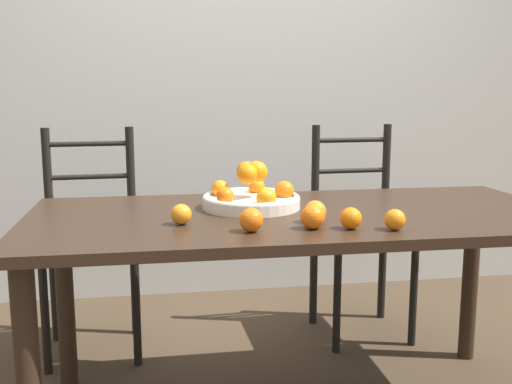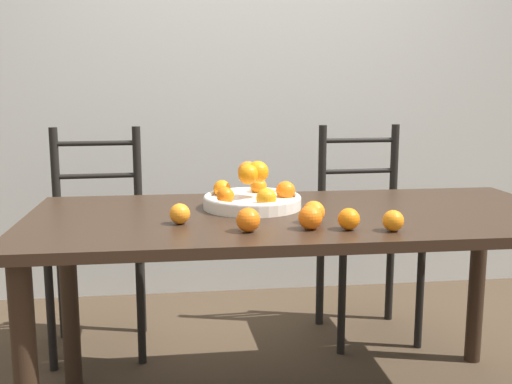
{
  "view_description": "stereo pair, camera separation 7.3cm",
  "coord_description": "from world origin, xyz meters",
  "px_view_note": "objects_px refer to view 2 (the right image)",
  "views": [
    {
      "loc": [
        -0.5,
        -2.02,
        1.21
      ],
      "look_at": [
        -0.16,
        -0.0,
        0.86
      ],
      "focal_mm": 42.0,
      "sensor_mm": 36.0,
      "label": 1
    },
    {
      "loc": [
        -0.42,
        -2.03,
        1.21
      ],
      "look_at": [
        -0.16,
        -0.0,
        0.86
      ],
      "focal_mm": 42.0,
      "sensor_mm": 36.0,
      "label": 2
    }
  ],
  "objects_px": {
    "orange_loose_4": "(314,212)",
    "orange_loose_5": "(349,219)",
    "orange_loose_0": "(248,220)",
    "orange_loose_2": "(393,221)",
    "chair_right": "(366,237)",
    "orange_loose_1": "(310,217)",
    "orange_loose_3": "(180,214)",
    "fruit_bowl": "(253,196)",
    "chair_left": "(98,246)"
  },
  "relations": [
    {
      "from": "orange_loose_1",
      "to": "chair_right",
      "type": "height_order",
      "value": "chair_right"
    },
    {
      "from": "orange_loose_0",
      "to": "orange_loose_1",
      "type": "distance_m",
      "value": 0.2
    },
    {
      "from": "fruit_bowl",
      "to": "chair_right",
      "type": "bearing_deg",
      "value": 44.34
    },
    {
      "from": "orange_loose_2",
      "to": "chair_right",
      "type": "relative_size",
      "value": 0.06
    },
    {
      "from": "orange_loose_2",
      "to": "orange_loose_4",
      "type": "xyz_separation_m",
      "value": [
        -0.22,
        0.14,
        0.0
      ]
    },
    {
      "from": "orange_loose_0",
      "to": "orange_loose_2",
      "type": "relative_size",
      "value": 1.13
    },
    {
      "from": "orange_loose_4",
      "to": "orange_loose_5",
      "type": "bearing_deg",
      "value": -50.26
    },
    {
      "from": "chair_right",
      "to": "orange_loose_5",
      "type": "bearing_deg",
      "value": -113.52
    },
    {
      "from": "orange_loose_1",
      "to": "orange_loose_4",
      "type": "height_order",
      "value": "orange_loose_1"
    },
    {
      "from": "orange_loose_1",
      "to": "chair_left",
      "type": "relative_size",
      "value": 0.07
    },
    {
      "from": "orange_loose_0",
      "to": "orange_loose_4",
      "type": "xyz_separation_m",
      "value": [
        0.23,
        0.09,
        -0.0
      ]
    },
    {
      "from": "orange_loose_4",
      "to": "orange_loose_1",
      "type": "bearing_deg",
      "value": -109.7
    },
    {
      "from": "orange_loose_5",
      "to": "orange_loose_1",
      "type": "bearing_deg",
      "value": 170.03
    },
    {
      "from": "orange_loose_1",
      "to": "chair_right",
      "type": "xyz_separation_m",
      "value": [
        0.5,
        0.98,
        -0.33
      ]
    },
    {
      "from": "orange_loose_4",
      "to": "orange_loose_0",
      "type": "bearing_deg",
      "value": -158.14
    },
    {
      "from": "orange_loose_0",
      "to": "chair_right",
      "type": "distance_m",
      "value": 1.26
    },
    {
      "from": "fruit_bowl",
      "to": "orange_loose_3",
      "type": "bearing_deg",
      "value": -139.28
    },
    {
      "from": "chair_left",
      "to": "chair_right",
      "type": "height_order",
      "value": "same"
    },
    {
      "from": "fruit_bowl",
      "to": "chair_left",
      "type": "relative_size",
      "value": 0.35
    },
    {
      "from": "orange_loose_0",
      "to": "chair_left",
      "type": "distance_m",
      "value": 1.2
    },
    {
      "from": "orange_loose_0",
      "to": "orange_loose_5",
      "type": "distance_m",
      "value": 0.31
    },
    {
      "from": "orange_loose_0",
      "to": "orange_loose_1",
      "type": "bearing_deg",
      "value": 1.77
    },
    {
      "from": "fruit_bowl",
      "to": "orange_loose_4",
      "type": "distance_m",
      "value": 0.32
    },
    {
      "from": "orange_loose_1",
      "to": "chair_right",
      "type": "bearing_deg",
      "value": 62.88
    },
    {
      "from": "fruit_bowl",
      "to": "chair_right",
      "type": "distance_m",
      "value": 0.95
    },
    {
      "from": "chair_left",
      "to": "orange_loose_2",
      "type": "bearing_deg",
      "value": -48.28
    },
    {
      "from": "fruit_bowl",
      "to": "orange_loose_2",
      "type": "bearing_deg",
      "value": -47.28
    },
    {
      "from": "orange_loose_5",
      "to": "chair_left",
      "type": "xyz_separation_m",
      "value": [
        -0.9,
        1.01,
        -0.32
      ]
    },
    {
      "from": "orange_loose_3",
      "to": "chair_left",
      "type": "height_order",
      "value": "chair_left"
    },
    {
      "from": "orange_loose_3",
      "to": "chair_right",
      "type": "bearing_deg",
      "value": 43.32
    },
    {
      "from": "orange_loose_5",
      "to": "orange_loose_4",
      "type": "bearing_deg",
      "value": 129.74
    },
    {
      "from": "orange_loose_2",
      "to": "chair_right",
      "type": "xyz_separation_m",
      "value": [
        0.26,
        1.04,
        -0.32
      ]
    },
    {
      "from": "orange_loose_1",
      "to": "chair_right",
      "type": "distance_m",
      "value": 1.15
    },
    {
      "from": "orange_loose_0",
      "to": "chair_left",
      "type": "xyz_separation_m",
      "value": [
        -0.59,
        0.99,
        -0.32
      ]
    },
    {
      "from": "orange_loose_1",
      "to": "orange_loose_4",
      "type": "distance_m",
      "value": 0.09
    },
    {
      "from": "orange_loose_3",
      "to": "orange_loose_2",
      "type": "bearing_deg",
      "value": -16.01
    },
    {
      "from": "orange_loose_0",
      "to": "chair_left",
      "type": "bearing_deg",
      "value": 120.7
    },
    {
      "from": "orange_loose_2",
      "to": "orange_loose_4",
      "type": "height_order",
      "value": "orange_loose_4"
    },
    {
      "from": "orange_loose_2",
      "to": "orange_loose_3",
      "type": "bearing_deg",
      "value": 163.99
    },
    {
      "from": "orange_loose_2",
      "to": "orange_loose_1",
      "type": "bearing_deg",
      "value": 167.08
    },
    {
      "from": "fruit_bowl",
      "to": "orange_loose_4",
      "type": "bearing_deg",
      "value": -58.76
    },
    {
      "from": "fruit_bowl",
      "to": "orange_loose_1",
      "type": "xyz_separation_m",
      "value": [
        0.14,
        -0.36,
        -0.01
      ]
    },
    {
      "from": "orange_loose_2",
      "to": "orange_loose_3",
      "type": "distance_m",
      "value": 0.68
    },
    {
      "from": "chair_right",
      "to": "orange_loose_3",
      "type": "bearing_deg",
      "value": -139.16
    },
    {
      "from": "orange_loose_4",
      "to": "orange_loose_5",
      "type": "distance_m",
      "value": 0.14
    },
    {
      "from": "orange_loose_3",
      "to": "chair_left",
      "type": "bearing_deg",
      "value": 114.03
    },
    {
      "from": "orange_loose_3",
      "to": "orange_loose_5",
      "type": "height_order",
      "value": "orange_loose_5"
    },
    {
      "from": "orange_loose_3",
      "to": "chair_right",
      "type": "distance_m",
      "value": 1.29
    },
    {
      "from": "orange_loose_2",
      "to": "orange_loose_3",
      "type": "relative_size",
      "value": 0.98
    },
    {
      "from": "fruit_bowl",
      "to": "orange_loose_5",
      "type": "relative_size",
      "value": 5.25
    }
  ]
}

